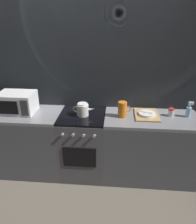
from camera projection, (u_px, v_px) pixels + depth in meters
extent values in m
plane|color=#6B6054|center=(84.00, 170.00, 3.23)|extent=(8.00, 8.00, 0.00)
cube|color=gray|center=(85.00, 85.00, 3.03)|extent=(3.60, 0.05, 2.40)
cube|color=#A8B2BC|center=(85.00, 86.00, 3.01)|extent=(3.58, 0.01, 2.39)
cube|color=#515459|center=(20.00, 143.00, 3.13)|extent=(1.20, 0.60, 0.86)
cube|color=gray|center=(15.00, 114.00, 2.94)|extent=(1.20, 0.60, 0.04)
cube|color=#4C4C51|center=(83.00, 145.00, 3.05)|extent=(0.60, 0.60, 0.87)
cube|color=black|center=(82.00, 116.00, 2.87)|extent=(0.59, 0.59, 0.03)
cube|color=black|center=(79.00, 158.00, 2.77)|extent=(0.42, 0.01, 0.28)
cylinder|color=#B7B7BC|center=(62.00, 135.00, 2.64)|extent=(0.04, 0.02, 0.04)
cylinder|color=#B7B7BC|center=(73.00, 135.00, 2.63)|extent=(0.04, 0.02, 0.04)
cylinder|color=#B7B7BC|center=(84.00, 136.00, 2.62)|extent=(0.04, 0.02, 0.04)
cylinder|color=#B7B7BC|center=(94.00, 136.00, 2.61)|extent=(0.04, 0.02, 0.04)
cube|color=#515459|center=(149.00, 149.00, 2.98)|extent=(1.20, 0.60, 0.86)
cube|color=gray|center=(152.00, 119.00, 2.80)|extent=(1.20, 0.60, 0.04)
cube|color=white|center=(17.00, 103.00, 2.89)|extent=(0.46, 0.34, 0.27)
cube|color=black|center=(7.00, 108.00, 2.74)|extent=(0.28, 0.01, 0.17)
cube|color=#333338|center=(24.00, 108.00, 2.72)|extent=(0.09, 0.01, 0.21)
cylinder|color=white|center=(83.00, 110.00, 2.82)|extent=(0.15, 0.15, 0.15)
cylinder|color=white|center=(82.00, 104.00, 2.79)|extent=(0.13, 0.13, 0.02)
cone|color=white|center=(91.00, 109.00, 2.81)|extent=(0.10, 0.04, 0.05)
torus|color=white|center=(76.00, 109.00, 2.83)|extent=(0.08, 0.01, 0.08)
cylinder|color=orange|center=(122.00, 109.00, 2.78)|extent=(0.11, 0.11, 0.20)
torus|color=orange|center=(128.00, 109.00, 2.77)|extent=(0.08, 0.01, 0.08)
cube|color=tan|center=(147.00, 115.00, 2.84)|extent=(0.30, 0.40, 0.02)
cylinder|color=white|center=(147.00, 114.00, 2.82)|extent=(0.22, 0.22, 0.01)
cylinder|color=white|center=(147.00, 113.00, 2.81)|extent=(0.21, 0.21, 0.01)
cylinder|color=silver|center=(149.00, 112.00, 2.81)|extent=(0.16, 0.07, 0.01)
cube|color=silver|center=(145.00, 112.00, 2.82)|extent=(0.16, 0.09, 0.00)
cylinder|color=silver|center=(171.00, 113.00, 2.82)|extent=(0.08, 0.08, 0.08)
cylinder|color=red|center=(172.00, 109.00, 2.80)|extent=(0.07, 0.07, 0.02)
cylinder|color=#8CCCE5|center=(188.00, 112.00, 2.79)|extent=(0.06, 0.06, 0.13)
cylinder|color=#8CCCE5|center=(189.00, 106.00, 2.75)|extent=(0.03, 0.03, 0.04)
cube|color=white|center=(191.00, 103.00, 2.74)|extent=(0.06, 0.02, 0.04)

